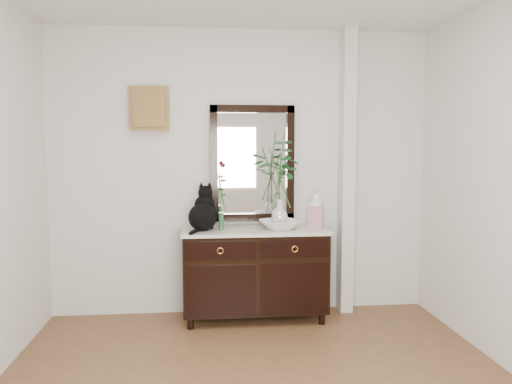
{
  "coord_description": "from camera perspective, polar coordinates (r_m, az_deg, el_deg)",
  "views": [
    {
      "loc": [
        -0.36,
        -2.76,
        1.62
      ],
      "look_at": [
        0.1,
        1.63,
        1.2
      ],
      "focal_mm": 35.0,
      "sensor_mm": 36.0,
      "label": 1
    }
  ],
  "objects": [
    {
      "name": "lotus_bowl",
      "position": [
        4.57,
        2.7,
        -3.74
      ],
      "size": [
        0.43,
        0.43,
        0.09
      ],
      "primitive_type": "imported",
      "rotation": [
        0.0,
        0.0,
        0.3
      ],
      "color": "white",
      "rests_on": "sideboard"
    },
    {
      "name": "pilaster",
      "position": [
        4.86,
        10.28,
        2.17
      ],
      "size": [
        0.12,
        0.2,
        2.7
      ],
      "primitive_type": "cube",
      "color": "silver",
      "rests_on": "ground"
    },
    {
      "name": "wall_mirror",
      "position": [
        4.75,
        -0.42,
        3.27
      ],
      "size": [
        0.8,
        0.06,
        1.1
      ],
      "color": "black",
      "rests_on": "wall_back"
    },
    {
      "name": "key_cabinet",
      "position": [
        4.74,
        -12.06,
        9.31
      ],
      "size": [
        0.35,
        0.1,
        0.4
      ],
      "primitive_type": "cube",
      "color": "brown",
      "rests_on": "wall_back"
    },
    {
      "name": "bud_vase_rose",
      "position": [
        4.49,
        -4.02,
        -0.46
      ],
      "size": [
        0.09,
        0.09,
        0.62
      ],
      "primitive_type": null,
      "rotation": [
        0.0,
        0.0,
        0.25
      ],
      "color": "#2C5D33",
      "rests_on": "sideboard"
    },
    {
      "name": "cat",
      "position": [
        4.51,
        -6.11,
        -1.79
      ],
      "size": [
        0.39,
        0.43,
        0.41
      ],
      "primitive_type": null,
      "rotation": [
        0.0,
        0.0,
        -0.32
      ],
      "color": "black",
      "rests_on": "sideboard"
    },
    {
      "name": "ginger_jar",
      "position": [
        4.65,
        6.88,
        -2.04
      ],
      "size": [
        0.16,
        0.16,
        0.34
      ],
      "primitive_type": null,
      "rotation": [
        0.0,
        0.0,
        -0.39
      ],
      "color": "white",
      "rests_on": "sideboard"
    },
    {
      "name": "sideboard",
      "position": [
        4.66,
        -0.13,
        -8.81
      ],
      "size": [
        1.33,
        0.52,
        0.82
      ],
      "color": "black",
      "rests_on": "ground"
    },
    {
      "name": "wall_back",
      "position": [
        4.76,
        -1.63,
        2.18
      ],
      "size": [
        3.6,
        0.04,
        2.7
      ],
      "primitive_type": "cube",
      "color": "silver",
      "rests_on": "ground"
    },
    {
      "name": "vase_branches",
      "position": [
        4.52,
        2.73,
        1.55
      ],
      "size": [
        0.55,
        0.55,
        0.89
      ],
      "primitive_type": null,
      "rotation": [
        0.0,
        0.0,
        0.4
      ],
      "color": "silver",
      "rests_on": "lotus_bowl"
    }
  ]
}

